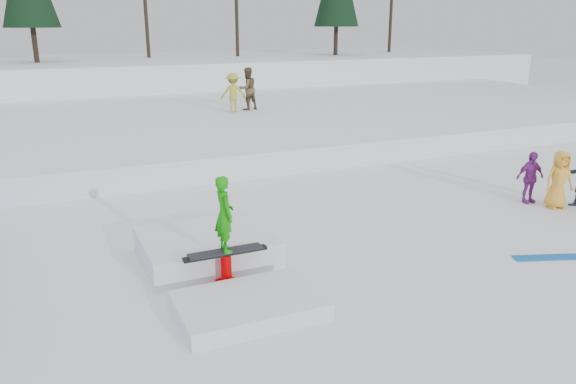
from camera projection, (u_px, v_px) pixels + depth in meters
name	position (u px, v px, depth m)	size (l,w,h in m)	color
ground	(307.00, 277.00, 10.87)	(120.00, 120.00, 0.00)	white
snow_berm	(106.00, 78.00, 36.69)	(60.00, 14.00, 2.40)	white
snow_midrise	(147.00, 124.00, 24.71)	(50.00, 18.00, 0.80)	white
walker_olive	(247.00, 89.00, 25.87)	(0.94, 0.73, 1.94)	brown
walker_ygreen	(233.00, 93.00, 25.22)	(1.13, 0.65, 1.74)	#A7A930
spectator_purple	(530.00, 177.00, 15.13)	(0.83, 0.35, 1.42)	#872991
spectator_yellow	(559.00, 180.00, 14.68)	(0.75, 0.49, 1.54)	gold
loose_board_teal	(547.00, 258.00, 11.71)	(1.40, 0.28, 0.03)	#125BB0
jib_rail_feature	(217.00, 258.00, 10.96)	(2.60, 4.40, 2.11)	white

